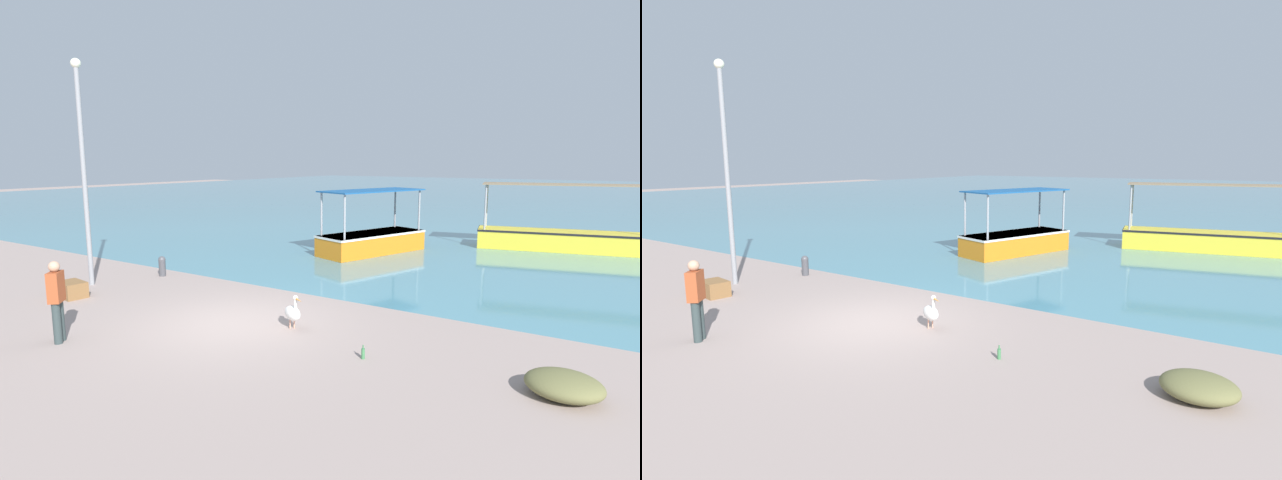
# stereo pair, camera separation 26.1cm
# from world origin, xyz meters

# --- Properties ---
(ground) EXTENTS (120.00, 120.00, 0.00)m
(ground) POSITION_xyz_m (0.00, 0.00, 0.00)
(ground) COLOR gray
(harbor_water) EXTENTS (110.00, 90.00, 0.00)m
(harbor_water) POSITION_xyz_m (0.00, 48.00, 0.00)
(harbor_water) COLOR teal
(harbor_water) RESTS_ON ground
(fishing_boat_far_left) EXTENTS (6.99, 2.91, 2.72)m
(fishing_boat_far_left) POSITION_xyz_m (5.10, 14.29, 0.57)
(fishing_boat_far_left) COLOR gold
(fishing_boat_far_left) RESTS_ON harbor_water
(fishing_boat_near_right) EXTENTS (3.02, 4.87, 2.51)m
(fishing_boat_near_right) POSITION_xyz_m (-1.33, 9.55, 0.56)
(fishing_boat_near_right) COLOR orange
(fishing_boat_near_right) RESTS_ON harbor_water
(pelican) EXTENTS (0.74, 0.52, 0.80)m
(pelican) POSITION_xyz_m (1.38, 0.46, 0.38)
(pelican) COLOR #E0997A
(pelican) RESTS_ON ground
(lamp_post) EXTENTS (0.28, 0.28, 6.48)m
(lamp_post) POSITION_xyz_m (-5.97, 0.39, 3.61)
(lamp_post) COLOR gray
(lamp_post) RESTS_ON ground
(mooring_bollard) EXTENTS (0.23, 0.23, 0.64)m
(mooring_bollard) POSITION_xyz_m (-5.12, 2.30, 0.34)
(mooring_bollard) COLOR #47474C
(mooring_bollard) RESTS_ON ground
(fisherman_standing) EXTENTS (0.43, 0.45, 1.69)m
(fisherman_standing) POSITION_xyz_m (-2.15, -2.77, 0.91)
(fisherman_standing) COLOR #323F3F
(fisherman_standing) RESTS_ON ground
(net_pile) EXTENTS (1.17, 1.00, 0.41)m
(net_pile) POSITION_xyz_m (6.84, 0.17, 0.21)
(net_pile) COLOR olive
(net_pile) RESTS_ON ground
(cargo_crate) EXTENTS (0.87, 0.66, 0.43)m
(cargo_crate) POSITION_xyz_m (-5.17, -0.71, 0.21)
(cargo_crate) COLOR brown
(cargo_crate) RESTS_ON ground
(glass_bottle) EXTENTS (0.07, 0.07, 0.27)m
(glass_bottle) POSITION_xyz_m (3.47, -0.18, 0.11)
(glass_bottle) COLOR #3F7F4C
(glass_bottle) RESTS_ON ground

